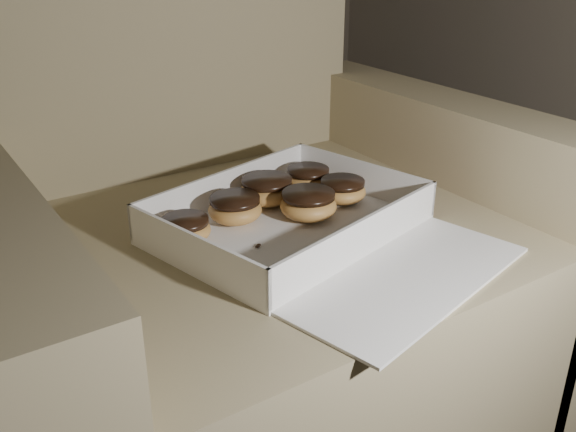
{
  "coord_description": "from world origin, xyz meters",
  "views": [
    {
      "loc": [
        0.07,
        -0.14,
        0.94
      ],
      "look_at": [
        0.61,
        0.67,
        0.5
      ],
      "focal_mm": 40.0,
      "sensor_mm": 36.0,
      "label": 1
    }
  ],
  "objects": [
    {
      "name": "crumb_e",
      "position": [
        0.81,
        0.59,
        0.48
      ],
      "size": [
        0.01,
        0.01,
        0.0
      ],
      "primitive_type": "ellipsoid",
      "color": "black",
      "rests_on": "bakery_box"
    },
    {
      "name": "bakery_box",
      "position": [
        0.62,
        0.63,
        0.48
      ],
      "size": [
        0.51,
        0.57,
        0.07
      ],
      "rotation": [
        0.0,
        0.0,
        0.24
      ],
      "color": "white",
      "rests_on": "armchair"
    },
    {
      "name": "crumb_d",
      "position": [
        0.53,
        0.64,
        0.48
      ],
      "size": [
        0.01,
        0.01,
        0.0
      ],
      "primitive_type": "ellipsoid",
      "color": "black",
      "rests_on": "bakery_box"
    },
    {
      "name": "crumb_c",
      "position": [
        0.45,
        0.56,
        0.48
      ],
      "size": [
        0.01,
        0.01,
        0.0
      ],
      "primitive_type": "ellipsoid",
      "color": "black",
      "rests_on": "bakery_box"
    },
    {
      "name": "donut_b",
      "position": [
        0.73,
        0.79,
        0.5
      ],
      "size": [
        0.09,
        0.09,
        0.04
      ],
      "color": "gold",
      "rests_on": "bakery_box"
    },
    {
      "name": "donut_c",
      "position": [
        0.66,
        0.68,
        0.5
      ],
      "size": [
        0.1,
        0.1,
        0.05
      ],
      "color": "gold",
      "rests_on": "bakery_box"
    },
    {
      "name": "armchair",
      "position": [
        0.6,
        0.79,
        0.33
      ],
      "size": [
        1.0,
        0.85,
        1.05
      ],
      "color": "#837753",
      "rests_on": "floor"
    },
    {
      "name": "donut_d",
      "position": [
        0.75,
        0.7,
        0.5
      ],
      "size": [
        0.09,
        0.09,
        0.04
      ],
      "color": "gold",
      "rests_on": "bakery_box"
    },
    {
      "name": "crumb_a",
      "position": [
        0.61,
        0.54,
        0.48
      ],
      "size": [
        0.01,
        0.01,
        0.0
      ],
      "primitive_type": "ellipsoid",
      "color": "black",
      "rests_on": "bakery_box"
    },
    {
      "name": "donut_e",
      "position": [
        0.63,
        0.77,
        0.5
      ],
      "size": [
        0.1,
        0.1,
        0.05
      ],
      "color": "gold",
      "rests_on": "bakery_box"
    },
    {
      "name": "donut_f",
      "position": [
        0.44,
        0.72,
        0.5
      ],
      "size": [
        0.08,
        0.08,
        0.04
      ],
      "color": "gold",
      "rests_on": "bakery_box"
    },
    {
      "name": "crumb_b",
      "position": [
        0.53,
        0.63,
        0.48
      ],
      "size": [
        0.01,
        0.01,
        0.0
      ],
      "primitive_type": "ellipsoid",
      "color": "black",
      "rests_on": "bakery_box"
    },
    {
      "name": "donut_a",
      "position": [
        0.55,
        0.74,
        0.5
      ],
      "size": [
        0.09,
        0.09,
        0.05
      ],
      "color": "gold",
      "rests_on": "bakery_box"
    }
  ]
}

